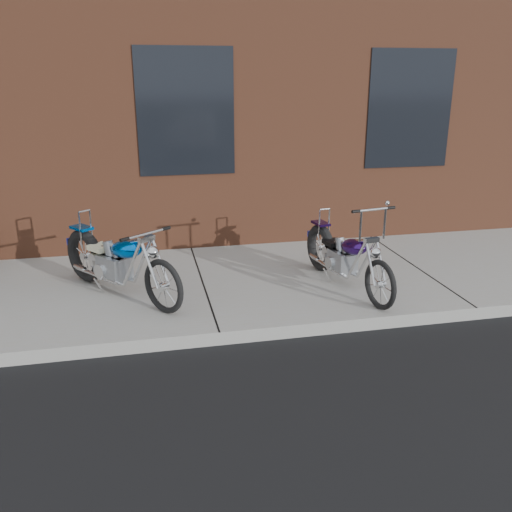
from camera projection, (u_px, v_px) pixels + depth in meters
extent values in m
plane|color=black|center=(220.00, 345.00, 5.69)|extent=(120.00, 120.00, 0.00)
cube|color=gray|center=(203.00, 287.00, 7.06)|extent=(22.00, 3.00, 0.15)
cube|color=brown|center=(162.00, 14.00, 11.86)|extent=(22.00, 10.00, 8.00)
torus|color=black|center=(325.00, 250.00, 7.25)|extent=(0.24, 0.66, 0.65)
torus|color=black|center=(387.00, 289.00, 6.03)|extent=(0.16, 0.58, 0.58)
cube|color=gray|center=(348.00, 264.00, 6.75)|extent=(0.31, 0.40, 0.27)
ellipsoid|color=#2F115C|center=(360.00, 250.00, 6.45)|extent=(0.32, 0.53, 0.27)
cube|color=black|center=(339.00, 245.00, 6.90)|extent=(0.26, 0.28, 0.05)
cylinder|color=silver|center=(383.00, 266.00, 6.05)|extent=(0.08, 0.26, 0.48)
cylinder|color=silver|center=(381.00, 212.00, 5.96)|extent=(0.49, 0.11, 0.03)
cylinder|color=silver|center=(329.00, 227.00, 7.08)|extent=(0.02, 0.02, 0.43)
cylinder|color=silver|center=(346.00, 267.00, 7.00)|extent=(0.18, 0.80, 0.04)
torus|color=black|center=(92.00, 258.00, 6.86)|extent=(0.54, 0.64, 0.70)
torus|color=black|center=(172.00, 289.00, 5.94)|extent=(0.44, 0.54, 0.63)
cube|color=gray|center=(122.00, 269.00, 6.49)|extent=(0.45, 0.47, 0.29)
ellipsoid|color=blue|center=(134.00, 252.00, 6.23)|extent=(0.53, 0.58, 0.30)
cube|color=beige|center=(108.00, 250.00, 6.58)|extent=(0.35, 0.36, 0.06)
cylinder|color=silver|center=(164.00, 265.00, 5.93)|extent=(0.20, 0.25, 0.52)
cylinder|color=silver|center=(155.00, 236.00, 5.91)|extent=(0.44, 0.35, 0.03)
cylinder|color=silver|center=(92.00, 231.00, 6.70)|extent=(0.03, 0.03, 0.47)
cylinder|color=silver|center=(120.00, 273.00, 6.74)|extent=(0.57, 0.72, 0.05)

